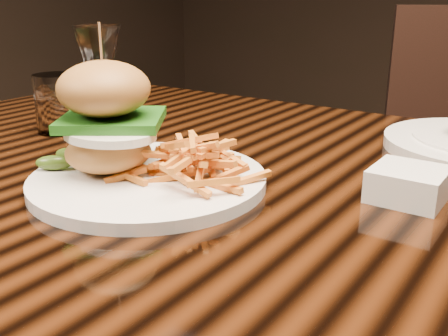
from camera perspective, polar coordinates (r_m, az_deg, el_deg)
The scene contains 5 objects.
dining_table at distance 0.71m, azimuth 8.33°, elevation -7.37°, with size 1.60×0.90×0.75m.
burger_plate at distance 0.66m, azimuth -9.28°, elevation 2.29°, with size 0.30×0.30×0.20m.
ramekin at distance 0.65m, azimuth 19.44°, elevation -1.67°, with size 0.08×0.08×0.04m, color silver.
wine_glass at distance 0.81m, azimuth -13.43°, elevation 11.33°, with size 0.07×0.07×0.19m.
water_tumbler at distance 0.95m, azimuth -17.69°, elevation 6.71°, with size 0.07×0.07×0.10m, color white.
Camera 1 is at (0.27, -0.58, 0.98)m, focal length 42.00 mm.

